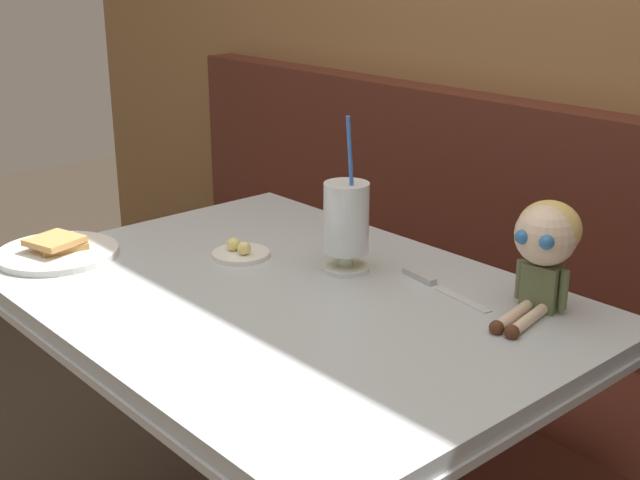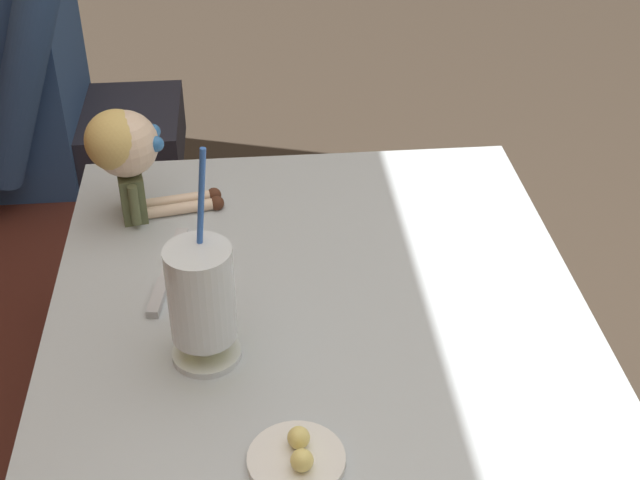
% 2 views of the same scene
% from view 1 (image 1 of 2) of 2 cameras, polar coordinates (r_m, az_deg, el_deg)
% --- Properties ---
extents(wood_panel_wall, '(4.40, 0.08, 2.40)m').
position_cam_1_polar(wood_panel_wall, '(2.13, 16.42, 14.31)').
color(wood_panel_wall, olive).
rests_on(wood_panel_wall, ground).
extents(booth_bench, '(2.60, 0.48, 1.00)m').
position_cam_1_polar(booth_bench, '(2.18, 10.78, -9.24)').
color(booth_bench, '#512319').
rests_on(booth_bench, ground).
extents(diner_table, '(1.11, 0.81, 0.74)m').
position_cam_1_polar(diner_table, '(1.68, -2.33, -9.72)').
color(diner_table, '#B2BCC1').
rests_on(diner_table, ground).
extents(toast_plate, '(0.25, 0.25, 0.04)m').
position_cam_1_polar(toast_plate, '(1.85, -17.25, -0.70)').
color(toast_plate, white).
rests_on(toast_plate, diner_table).
extents(milkshake_glass, '(0.10, 0.10, 0.32)m').
position_cam_1_polar(milkshake_glass, '(1.66, 1.78, 1.28)').
color(milkshake_glass, silver).
rests_on(milkshake_glass, diner_table).
extents(butter_saucer, '(0.12, 0.12, 0.04)m').
position_cam_1_polar(butter_saucer, '(1.77, -5.37, -0.83)').
color(butter_saucer, white).
rests_on(butter_saucer, diner_table).
extents(butter_knife, '(0.24, 0.05, 0.01)m').
position_cam_1_polar(butter_knife, '(1.64, 7.45, -2.82)').
color(butter_knife, silver).
rests_on(butter_knife, diner_table).
extents(seated_doll, '(0.13, 0.23, 0.20)m').
position_cam_1_polar(seated_doll, '(1.52, 14.92, -0.04)').
color(seated_doll, '#5B6642').
rests_on(seated_doll, diner_table).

